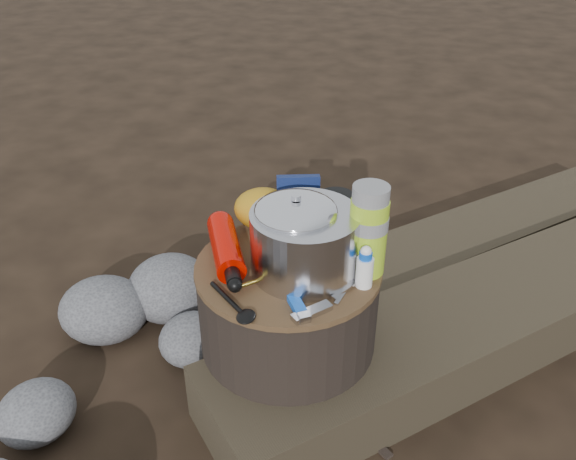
% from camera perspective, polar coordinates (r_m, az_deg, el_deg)
% --- Properties ---
extents(ground, '(60.00, 60.00, 0.00)m').
position_cam_1_polar(ground, '(1.61, -0.00, -14.64)').
color(ground, black).
rests_on(ground, ground).
extents(stump, '(0.42, 0.42, 0.39)m').
position_cam_1_polar(stump, '(1.48, -0.00, -9.49)').
color(stump, black).
rests_on(stump, ground).
extents(rock_ring, '(0.42, 0.92, 0.18)m').
position_cam_1_polar(rock_ring, '(1.55, -17.16, -14.18)').
color(rock_ring, '#56565A').
rests_on(rock_ring, ground).
extents(log_main, '(1.66, 1.50, 0.16)m').
position_cam_1_polar(log_main, '(1.87, 21.09, -6.46)').
color(log_main, '#352C20').
rests_on(log_main, ground).
extents(log_small, '(1.19, 1.11, 0.11)m').
position_cam_1_polar(log_small, '(2.16, 17.43, -0.80)').
color(log_small, '#352C20').
rests_on(log_small, ground).
extents(foil_windscreen, '(0.24, 0.24, 0.14)m').
position_cam_1_polar(foil_windscreen, '(1.31, 1.59, -1.17)').
color(foil_windscreen, '#BBBBC1').
rests_on(foil_windscreen, stump).
extents(camping_pot, '(0.18, 0.18, 0.18)m').
position_cam_1_polar(camping_pot, '(1.31, 0.74, -0.42)').
color(camping_pot, silver).
rests_on(camping_pot, stump).
extents(fuel_bottle, '(0.17, 0.27, 0.06)m').
position_cam_1_polar(fuel_bottle, '(1.37, -5.89, -1.59)').
color(fuel_bottle, '#D80B00').
rests_on(fuel_bottle, stump).
extents(thermos, '(0.08, 0.08, 0.21)m').
position_cam_1_polar(thermos, '(1.30, 7.56, -0.05)').
color(thermos, '#A8D624').
rests_on(thermos, stump).
extents(travel_mug, '(0.08, 0.08, 0.12)m').
position_cam_1_polar(travel_mug, '(1.43, 4.53, 1.21)').
color(travel_mug, black).
rests_on(travel_mug, stump).
extents(stuff_sack, '(0.15, 0.12, 0.10)m').
position_cam_1_polar(stuff_sack, '(1.48, -2.26, 1.99)').
color(stuff_sack, '#BA8115').
rests_on(stuff_sack, stump).
extents(food_pouch, '(0.11, 0.05, 0.13)m').
position_cam_1_polar(food_pouch, '(1.48, 0.98, 2.68)').
color(food_pouch, '#101E53').
rests_on(food_pouch, stump).
extents(lighter, '(0.07, 0.09, 0.02)m').
position_cam_1_polar(lighter, '(1.24, 0.79, -6.98)').
color(lighter, blue).
rests_on(lighter, stump).
extents(multitool, '(0.08, 0.08, 0.01)m').
position_cam_1_polar(multitool, '(1.22, 2.26, -7.76)').
color(multitool, '#B5B5BA').
rests_on(multitool, stump).
extents(pot_grabber, '(0.08, 0.13, 0.01)m').
position_cam_1_polar(pot_grabber, '(1.29, 5.60, -5.34)').
color(pot_grabber, '#B5B5BA').
rests_on(pot_grabber, stump).
extents(spork, '(0.13, 0.13, 0.01)m').
position_cam_1_polar(spork, '(1.26, -5.70, -6.45)').
color(spork, black).
rests_on(spork, stump).
extents(squeeze_bottle, '(0.04, 0.04, 0.09)m').
position_cam_1_polar(squeeze_bottle, '(1.29, 7.25, -3.62)').
color(squeeze_bottle, white).
rests_on(squeeze_bottle, stump).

